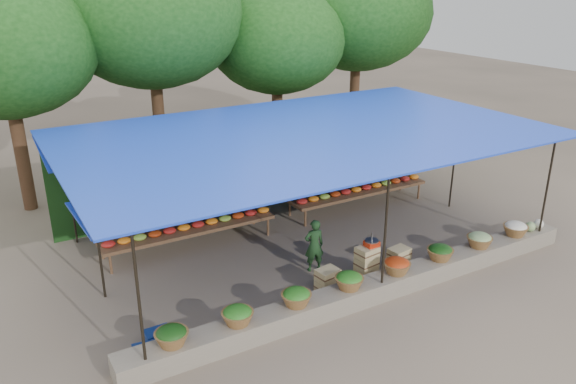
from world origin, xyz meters
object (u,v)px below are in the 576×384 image
vendor_seated (314,245)px  blue_crate_front (151,355)px  weighing_scale (372,243)px  crate_counter (365,267)px  blue_crate_back (158,337)px

vendor_seated → blue_crate_front: (-4.10, -1.35, -0.44)m
weighing_scale → vendor_seated: (-0.87, 0.90, -0.24)m
weighing_scale → vendor_seated: size_ratio=0.26×
crate_counter → vendor_seated: size_ratio=1.96×
crate_counter → blue_crate_front: (-4.83, -0.45, -0.14)m
crate_counter → vendor_seated: bearing=129.2°
weighing_scale → blue_crate_front: weighing_scale is taller
crate_counter → weighing_scale: bearing=0.0°
crate_counter → weighing_scale: weighing_scale is taller
crate_counter → blue_crate_back: crate_counter is taller
weighing_scale → blue_crate_back: 4.75m
weighing_scale → vendor_seated: vendor_seated is taller
crate_counter → blue_crate_back: 4.56m
crate_counter → blue_crate_back: (-4.56, 0.03, -0.18)m
weighing_scale → blue_crate_front: 5.03m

